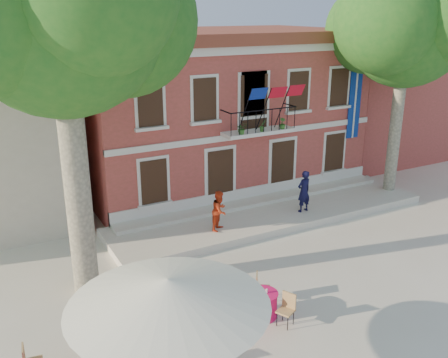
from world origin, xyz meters
TOP-DOWN VIEW (x-y plane):
  - ground at (0.00, 0.00)m, footprint 90.00×90.00m
  - main_building at (2.00, 9.99)m, footprint 13.50×9.59m
  - neighbor_east at (14.00, 11.00)m, footprint 9.40×9.40m
  - terrace at (2.00, 4.40)m, footprint 14.00×3.40m
  - plane_tree_west at (-6.31, 2.26)m, footprint 5.75×5.75m
  - plane_tree_east at (8.46, 4.08)m, footprint 5.29×5.29m
  - patio_umbrella at (-5.79, -3.43)m, footprint 4.29×4.29m
  - pedestrian_navy at (3.18, 3.76)m, footprint 0.70×0.51m
  - pedestrian_orange at (-0.78, 3.81)m, footprint 0.97×0.94m
  - cafe_table_1 at (-2.20, -1.51)m, footprint 1.68×1.87m
  - cafe_table_3 at (-6.17, -1.72)m, footprint 1.68×1.87m

SIDE VIEW (x-z plane):
  - ground at x=0.00m, z-range 0.00..0.00m
  - terrace at x=2.00m, z-range 0.00..0.30m
  - cafe_table_1 at x=-2.20m, z-range -0.05..0.90m
  - cafe_table_3 at x=-6.17m, z-range -0.05..0.90m
  - pedestrian_orange at x=-0.78m, z-range 0.30..1.87m
  - pedestrian_navy at x=3.18m, z-range 0.30..2.10m
  - patio_umbrella at x=-5.79m, z-range 1.27..4.47m
  - neighbor_east at x=14.00m, z-range 0.02..6.42m
  - main_building at x=2.00m, z-range 0.03..7.53m
  - plane_tree_east at x=8.46m, z-range 2.49..12.88m
  - plane_tree_west at x=-6.31m, z-range 2.67..13.96m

